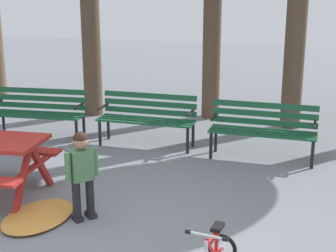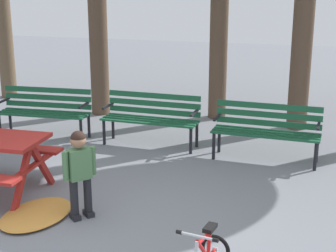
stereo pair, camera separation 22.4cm
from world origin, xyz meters
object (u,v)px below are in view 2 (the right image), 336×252
Objects in this scene: park_bench_left at (151,115)px; park_bench_far_left at (45,108)px; child_standing at (80,168)px; park_bench_right at (267,127)px.

park_bench_far_left is at bearing -176.85° from park_bench_left.
park_bench_left is at bearing 3.15° from park_bench_far_left.
child_standing is at bearing -53.67° from park_bench_far_left.
child_standing is (-1.80, -2.64, 0.10)m from park_bench_right.
child_standing reaches higher than park_bench_right.
child_standing is at bearing -124.37° from park_bench_right.
child_standing is (0.10, -2.83, 0.10)m from park_bench_left.
child_standing is at bearing -88.03° from park_bench_left.
park_bench_left is (1.91, 0.10, 0.00)m from park_bench_far_left.
park_bench_far_left and park_bench_left have the same top height.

